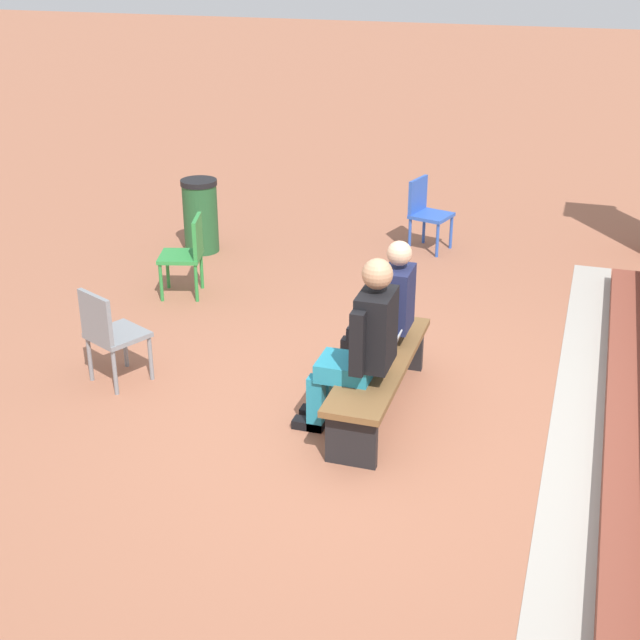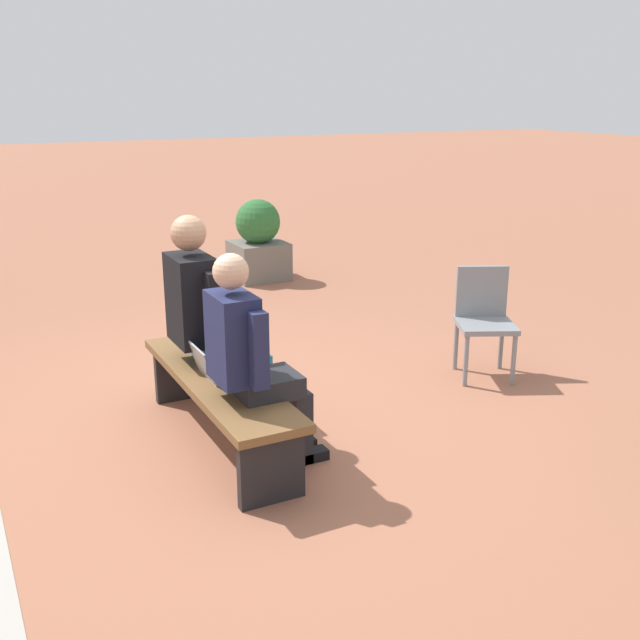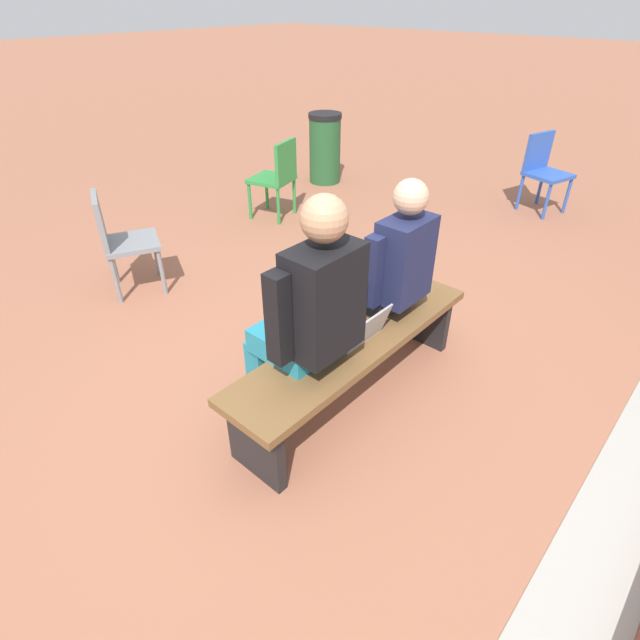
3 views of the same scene
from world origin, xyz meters
name	(u,v)px [view 3 (image 3 of 3)]	position (x,y,z in m)	size (l,w,h in m)	color
ground_plane	(329,414)	(0.00, 0.00, 0.00)	(60.00, 60.00, 0.00)	#9E6047
concrete_strip	(609,543)	(-0.22, 1.52, 0.00)	(7.76, 0.40, 0.01)	#A8A399
bench	(355,350)	(-0.22, 0.00, 0.35)	(1.80, 0.44, 0.45)	brown
person_student	(388,272)	(-0.61, -0.06, 0.70)	(0.51, 0.65, 1.30)	#232328
person_adult	(308,314)	(0.10, -0.07, 0.74)	(0.58, 0.73, 1.40)	teal
laptop	(357,331)	(-0.22, 0.01, 0.50)	(0.32, 0.29, 0.21)	#9EA0A5
plastic_chair_mid_courtyard	(544,168)	(-4.15, -0.43, 0.48)	(0.52, 0.52, 0.84)	#2D56B7
plastic_chair_near_bench_right	(277,175)	(-1.99, -2.47, 0.48)	(0.52, 0.52, 0.84)	#2D893D
plastic_chair_by_pillar	(120,238)	(-0.01, -2.24, 0.48)	(0.56, 0.56, 0.84)	gray
litter_bin	(325,148)	(-3.27, -2.91, 0.43)	(0.42, 0.42, 0.86)	#23562D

